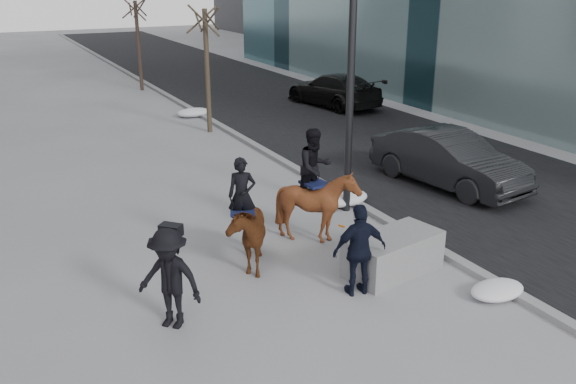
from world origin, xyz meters
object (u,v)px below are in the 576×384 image
car_near (448,159)px  mounted_right (317,197)px  mounted_left (245,227)px  planter (393,254)px

car_near → mounted_right: size_ratio=1.84×
mounted_left → mounted_right: mounted_right is taller
mounted_left → mounted_right: 1.94m
mounted_left → mounted_right: bearing=12.4°
mounted_left → mounted_right: (1.88, 0.41, 0.18)m
mounted_right → mounted_left: bearing=-167.6°
car_near → mounted_right: bearing=-171.3°
planter → car_near: 5.75m
planter → mounted_right: bearing=105.8°
mounted_left → car_near: bearing=15.6°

